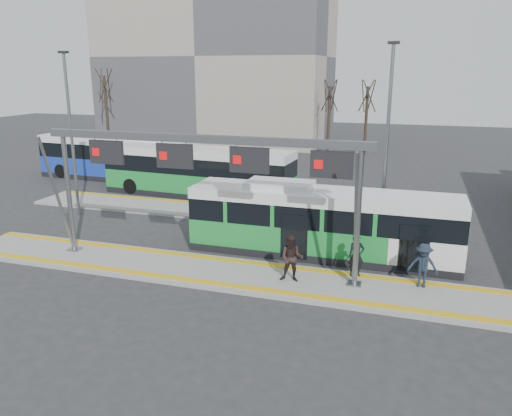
{
  "coord_description": "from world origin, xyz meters",
  "views": [
    {
      "loc": [
        7.15,
        -16.69,
        7.65
      ],
      "look_at": [
        0.9,
        3.0,
        1.93
      ],
      "focal_mm": 35.0,
      "sensor_mm": 36.0,
      "label": 1
    }
  ],
  "objects": [
    {
      "name": "apartment_block",
      "position": [
        -14.0,
        36.0,
        9.21
      ],
      "size": [
        24.5,
        12.5,
        18.4
      ],
      "color": "#A19486",
      "rests_on": "ground"
    },
    {
      "name": "passenger_b",
      "position": [
        3.24,
        -0.08,
        1.04
      ],
      "size": [
        0.92,
        0.74,
        1.77
      ],
      "primitive_type": "imported",
      "rotation": [
        0.0,
        0.0,
        0.08
      ],
      "color": "#2C201D",
      "rests_on": "platform_main"
    },
    {
      "name": "lamp_east",
      "position": [
        6.01,
        6.03,
        4.66
      ],
      "size": [
        0.5,
        0.25,
        8.83
      ],
      "color": "slate",
      "rests_on": "ground"
    },
    {
      "name": "platform_second",
      "position": [
        -4.0,
        8.0,
        0.07
      ],
      "size": [
        20.0,
        3.0,
        0.15
      ],
      "primitive_type": "cube",
      "color": "gray",
      "rests_on": "ground"
    },
    {
      "name": "passenger_c",
      "position": [
        7.81,
        0.84,
        0.96
      ],
      "size": [
        1.1,
        0.7,
        1.62
      ],
      "primitive_type": "imported",
      "rotation": [
        0.0,
        0.0,
        -0.1
      ],
      "color": "#1C2533",
      "rests_on": "platform_main"
    },
    {
      "name": "bg_bus_blue",
      "position": [
        -13.15,
        14.17,
        1.53
      ],
      "size": [
        11.98,
        3.35,
        3.09
      ],
      "rotation": [
        0.0,
        0.0,
        -0.06
      ],
      "color": "black",
      "rests_on": "ground"
    },
    {
      "name": "gantry",
      "position": [
        -0.35,
        0.25,
        4.3
      ],
      "size": [
        13.0,
        1.68,
        5.2
      ],
      "color": "slate",
      "rests_on": "platform_main"
    },
    {
      "name": "tree_left",
      "position": [
        -0.54,
        29.88,
        5.38
      ],
      "size": [
        1.4,
        1.4,
        7.09
      ],
      "color": "#382B21",
      "rests_on": "ground"
    },
    {
      "name": "hero_bus",
      "position": [
        3.69,
        3.36,
        1.42
      ],
      "size": [
        11.27,
        2.4,
        3.09
      ],
      "rotation": [
        0.0,
        0.0,
        0.0
      ],
      "color": "black",
      "rests_on": "ground"
    },
    {
      "name": "lamp_west",
      "position": [
        -10.1,
        5.47,
        4.54
      ],
      "size": [
        0.5,
        0.25,
        8.59
      ],
      "color": "slate",
      "rests_on": "ground"
    },
    {
      "name": "bg_bus_green",
      "position": [
        -5.56,
        11.37,
        1.5
      ],
      "size": [
        12.3,
        3.39,
        3.04
      ],
      "rotation": [
        0.0,
        0.0,
        -0.07
      ],
      "color": "black",
      "rests_on": "ground"
    },
    {
      "name": "tree_mid",
      "position": [
        2.79,
        30.53,
        5.36
      ],
      "size": [
        1.4,
        1.4,
        7.07
      ],
      "color": "#382B21",
      "rests_on": "ground"
    },
    {
      "name": "tactile_main",
      "position": [
        0.0,
        0.0,
        0.16
      ],
      "size": [
        22.0,
        2.65,
        0.02
      ],
      "color": "gold",
      "rests_on": "platform_main"
    },
    {
      "name": "passenger_a",
      "position": [
        5.44,
        1.1,
        0.96
      ],
      "size": [
        0.69,
        0.57,
        1.63
      ],
      "primitive_type": "imported",
      "rotation": [
        0.0,
        0.0,
        0.34
      ],
      "color": "black",
      "rests_on": "platform_main"
    },
    {
      "name": "platform_main",
      "position": [
        0.0,
        0.0,
        0.07
      ],
      "size": [
        22.0,
        3.0,
        0.15
      ],
      "primitive_type": "cube",
      "color": "gray",
      "rests_on": "ground"
    },
    {
      "name": "tree_far",
      "position": [
        -22.8,
        27.6,
        6.14
      ],
      "size": [
        1.4,
        1.4,
        8.1
      ],
      "color": "#382B21",
      "rests_on": "ground"
    },
    {
      "name": "ground",
      "position": [
        0.0,
        0.0,
        0.0
      ],
      "size": [
        120.0,
        120.0,
        0.0
      ],
      "primitive_type": "plane",
      "color": "#2D2D30",
      "rests_on": "ground"
    },
    {
      "name": "tactile_second",
      "position": [
        -4.0,
        9.15,
        0.16
      ],
      "size": [
        20.0,
        0.35,
        0.02
      ],
      "color": "gold",
      "rests_on": "platform_second"
    }
  ]
}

